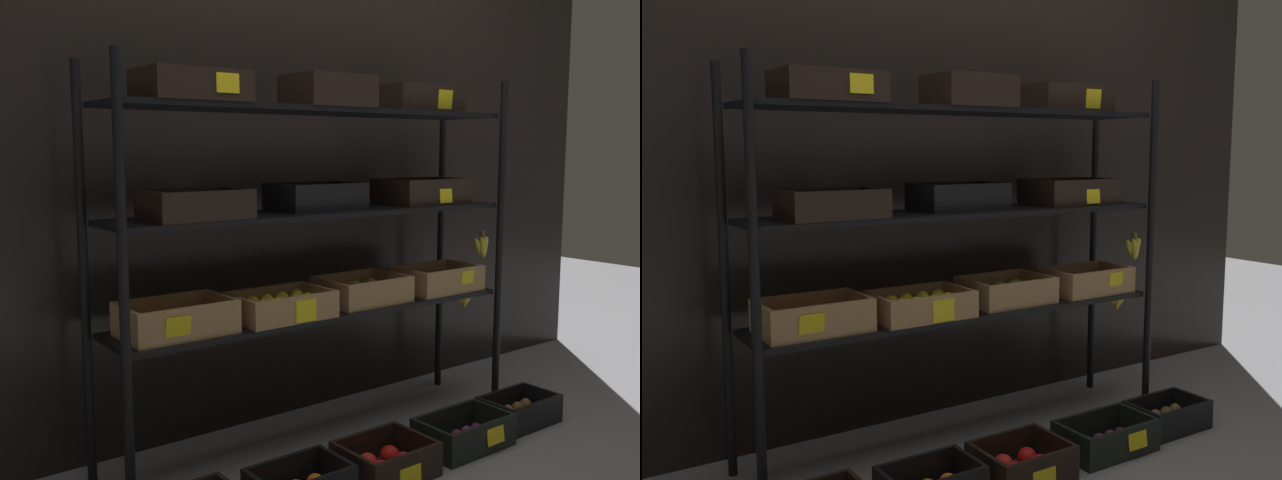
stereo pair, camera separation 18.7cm
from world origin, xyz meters
The scene contains 6 objects.
ground_plane centered at (0.00, 0.00, 0.00)m, with size 10.00×10.00×0.00m, color gray.
storefront_wall centered at (0.00, 0.38, 1.33)m, with size 4.13×0.12×2.65m, color black.
display_rack centered at (0.01, -0.01, 0.90)m, with size 1.86×0.39×1.45m.
crate_ground_apple_red centered at (-0.01, -0.40, 0.05)m, with size 0.32×0.26×0.13m.
crate_ground_plum centered at (0.40, -0.41, 0.05)m, with size 0.37×0.23×0.13m.
crate_ground_kiwi centered at (0.77, -0.38, 0.05)m, with size 0.33×0.21×0.12m.
Camera 1 is at (-1.64, -2.18, 1.16)m, focal length 39.59 mm.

